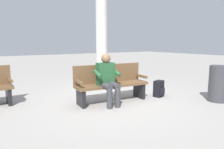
{
  "coord_description": "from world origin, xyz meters",
  "views": [
    {
      "loc": [
        2.75,
        4.12,
        1.44
      ],
      "look_at": [
        0.1,
        0.15,
        0.7
      ],
      "focal_mm": 33.51,
      "sensor_mm": 36.0,
      "label": 1
    }
  ],
  "objects": [
    {
      "name": "person_seated",
      "position": [
        0.22,
        0.14,
        0.63
      ],
      "size": [
        0.6,
        0.6,
        1.18
      ],
      "rotation": [
        0.0,
        0.0,
        -0.1
      ],
      "color": "#23512D",
      "rests_on": "ground"
    },
    {
      "name": "support_pillar",
      "position": [
        -1.47,
        -2.94,
        2.0
      ],
      "size": [
        0.44,
        0.44,
        4.0
      ],
      "primitive_type": "cylinder",
      "color": "beige",
      "rests_on": "ground"
    },
    {
      "name": "ground_plane",
      "position": [
        0.0,
        0.0,
        0.0
      ],
      "size": [
        40.0,
        40.0,
        0.0
      ],
      "primitive_type": "plane",
      "color": "gray"
    },
    {
      "name": "trash_bin",
      "position": [
        -2.18,
        1.4,
        0.44
      ],
      "size": [
        0.44,
        0.44,
        0.88
      ],
      "primitive_type": "cylinder",
      "color": "#38383D",
      "rests_on": "ground"
    },
    {
      "name": "bench_near",
      "position": [
        -0.01,
        -0.07,
        0.46
      ],
      "size": [
        1.84,
        0.66,
        0.9
      ],
      "rotation": [
        0.0,
        0.0,
        -0.1
      ],
      "color": "brown",
      "rests_on": "ground"
    },
    {
      "name": "backpack",
      "position": [
        -1.31,
        0.29,
        0.21
      ],
      "size": [
        0.33,
        0.29,
        0.43
      ],
      "rotation": [
        0.0,
        0.0,
        0.31
      ],
      "color": "black",
      "rests_on": "ground"
    }
  ]
}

